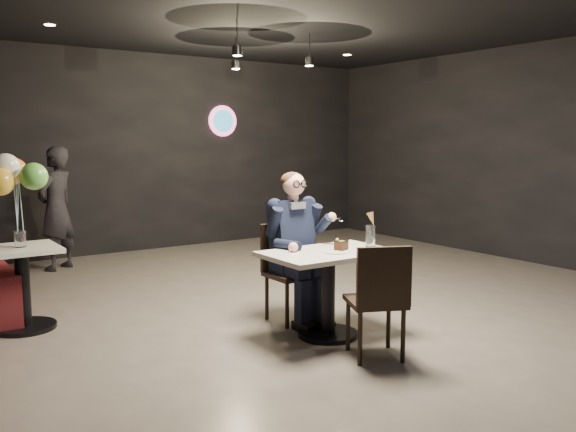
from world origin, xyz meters
TOP-DOWN VIEW (x-y plane):
  - floor at (0.00, 0.00)m, footprint 9.00×9.00m
  - wall_sign at (0.80, 4.47)m, footprint 0.50×0.06m
  - pendant_lights at (0.00, 2.00)m, footprint 1.40×1.20m
  - main_table at (-0.82, -0.42)m, footprint 1.10×0.70m
  - chair_far at (-0.82, 0.13)m, footprint 0.42×0.46m
  - chair_near at (-0.82, -1.01)m, footprint 0.57×0.59m
  - seated_man at (-0.82, 0.13)m, footprint 0.60×0.80m
  - dessert_plate at (-0.80, -0.50)m, footprint 0.24×0.24m
  - cake_slice at (-0.73, -0.49)m, footprint 0.13×0.11m
  - mint_leaf at (-0.74, -0.50)m, footprint 0.06×0.04m
  - sundae_glass at (-0.37, -0.45)m, footprint 0.08×0.08m
  - wafer_cone at (-0.36, -0.45)m, footprint 0.08×0.08m
  - side_table at (-2.95, 1.28)m, footprint 0.63×0.63m
  - balloon_vase at (-2.95, 1.28)m, footprint 0.10×0.10m
  - balloon_bunch at (-2.95, 1.28)m, footprint 0.44×0.44m
  - passerby at (-2.05, 3.75)m, footprint 0.70×0.66m

SIDE VIEW (x-z plane):
  - floor at x=0.00m, z-range 0.00..0.00m
  - main_table at x=-0.82m, z-range 0.00..0.75m
  - side_table at x=-2.95m, z-range 0.00..0.78m
  - chair_far at x=-0.82m, z-range 0.00..0.92m
  - chair_near at x=-0.82m, z-range 0.00..0.92m
  - seated_man at x=-0.82m, z-range 0.00..1.44m
  - dessert_plate at x=-0.80m, z-range 0.75..0.76m
  - cake_slice at x=-0.73m, z-range 0.76..0.84m
  - passerby at x=-2.05m, z-range 0.00..1.61m
  - balloon_vase at x=-2.95m, z-range 0.75..0.90m
  - mint_leaf at x=-0.74m, z-range 0.84..0.85m
  - sundae_glass at x=-0.37m, z-range 0.75..0.94m
  - wafer_cone at x=-0.36m, z-range 0.93..1.06m
  - balloon_bunch at x=-2.95m, z-range 0.90..1.62m
  - wall_sign at x=0.80m, z-range 1.75..2.25m
  - pendant_lights at x=0.00m, z-range 2.70..3.06m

